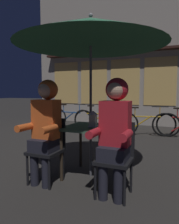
# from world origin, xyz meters

# --- Properties ---
(ground_plane) EXTENTS (60.00, 60.00, 0.00)m
(ground_plane) POSITION_xyz_m (0.00, 0.00, 0.00)
(ground_plane) COLOR #2D2B28
(cafe_table) EXTENTS (0.72, 0.72, 0.74)m
(cafe_table) POSITION_xyz_m (0.00, 0.00, 0.64)
(cafe_table) COLOR #42664C
(cafe_table) RESTS_ON ground_plane
(patio_umbrella) EXTENTS (2.10, 2.10, 2.31)m
(patio_umbrella) POSITION_xyz_m (0.00, 0.00, 2.06)
(patio_umbrella) COLOR #4C4C51
(patio_umbrella) RESTS_ON ground_plane
(lantern) EXTENTS (0.11, 0.11, 0.23)m
(lantern) POSITION_xyz_m (0.05, -0.03, 0.86)
(lantern) COLOR white
(lantern) RESTS_ON cafe_table
(chair_left) EXTENTS (0.40, 0.40, 0.87)m
(chair_left) POSITION_xyz_m (-0.48, -0.37, 0.49)
(chair_left) COLOR black
(chair_left) RESTS_ON ground_plane
(chair_right) EXTENTS (0.40, 0.40, 0.87)m
(chair_right) POSITION_xyz_m (0.48, -0.37, 0.49)
(chair_right) COLOR black
(chair_right) RESTS_ON ground_plane
(person_left_hooded) EXTENTS (0.45, 0.56, 1.40)m
(person_left_hooded) POSITION_xyz_m (-0.48, -0.43, 0.85)
(person_left_hooded) COLOR black
(person_left_hooded) RESTS_ON ground_plane
(person_right_hooded) EXTENTS (0.45, 0.56, 1.40)m
(person_right_hooded) POSITION_xyz_m (0.48, -0.43, 0.85)
(person_right_hooded) COLOR black
(person_right_hooded) RESTS_ON ground_plane
(shopfront_building) EXTENTS (10.00, 0.93, 6.20)m
(shopfront_building) POSITION_xyz_m (0.52, 5.39, 3.09)
(shopfront_building) COLOR #9E9389
(shopfront_building) RESTS_ON ground_plane
(bicycle_nearest) EXTENTS (1.67, 0.32, 0.84)m
(bicycle_nearest) POSITION_xyz_m (-2.21, 3.50, 0.35)
(bicycle_nearest) COLOR black
(bicycle_nearest) RESTS_ON ground_plane
(bicycle_second) EXTENTS (1.68, 0.24, 0.84)m
(bicycle_second) POSITION_xyz_m (-1.12, 3.38, 0.35)
(bicycle_second) COLOR black
(bicycle_second) RESTS_ON ground_plane
(bicycle_third) EXTENTS (1.65, 0.44, 0.84)m
(bicycle_third) POSITION_xyz_m (0.31, 3.22, 0.35)
(bicycle_third) COLOR black
(bicycle_third) RESTS_ON ground_plane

